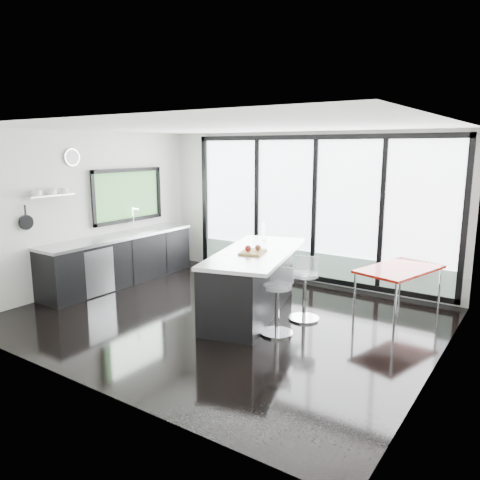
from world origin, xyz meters
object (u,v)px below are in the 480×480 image
Objects in this scene: bar_stool_far at (304,296)px; red_table at (398,291)px; island at (251,281)px; bar_stool_near at (277,309)px.

red_table is (1.08, 1.02, 0.01)m from bar_stool_far.
island is 1.91× the size of red_table.
bar_stool_near is at bearing -33.87° from island.
bar_stool_far is (0.81, 0.20, -0.14)m from island.
bar_stool_far is 0.53× the size of red_table.
island is 2.25m from red_table.
bar_stool_near is at bearing -114.62° from bar_stool_far.
island is 3.69× the size of bar_stool_near.
bar_stool_far is 1.48m from red_table.
bar_stool_far is (0.06, 0.71, 0.01)m from bar_stool_near.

